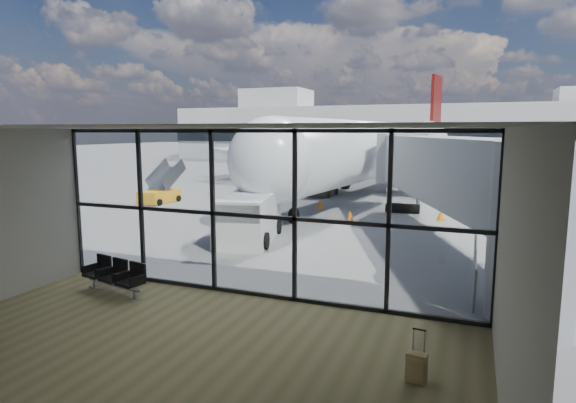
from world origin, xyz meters
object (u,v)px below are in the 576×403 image
Objects in this scene: seating_row at (116,274)px; mobile_stairs at (160,194)px; suitcase at (416,367)px; service_van at (249,218)px; airliner at (387,149)px; belt_loader at (323,187)px.

seating_row is 17.11m from mobile_stairs.
service_van is (-7.63, 8.96, 0.68)m from suitcase.
mobile_stairs is at bearing 134.00° from seating_row.
airliner is 12.60× the size of mobile_stairs.
airliner is at bearing 107.97° from suitcase.
airliner reaches higher than belt_loader.
seating_row is 21.24m from belt_loader.
service_van reaches higher than suitcase.
airliner reaches higher than suitcase.
airliner is 16.93m from mobile_stairs.
seating_row is at bearing -87.58° from belt_loader.
seating_row is 0.05× the size of airliner.
belt_loader is at bearing 41.51° from mobile_stairs.
mobile_stairs is (-11.99, -11.67, -2.57)m from airliner.
mobile_stairs is (-9.76, 7.53, -0.46)m from service_van.
belt_loader is (-8.84, 23.22, 0.28)m from suitcase.
mobile_stairs reaches higher than service_van.
service_van is at bearing -34.39° from mobile_stairs.
suitcase is at bearing -62.23° from service_van.
seating_row is 7.02m from service_van.
belt_loader is at bearing 103.41° from seating_row.
mobile_stairs is at bearing 143.63° from suitcase.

